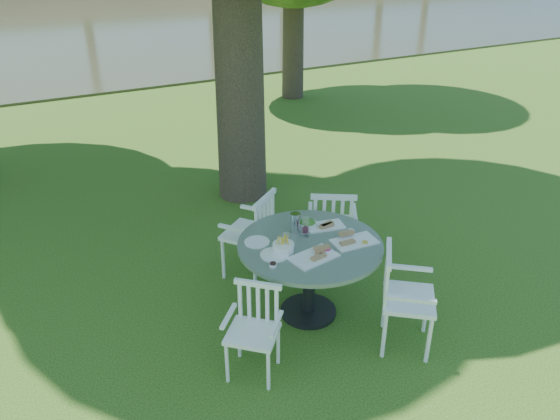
# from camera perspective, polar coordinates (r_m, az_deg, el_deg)

# --- Properties ---
(ground) EXTENTS (140.00, 140.00, 0.00)m
(ground) POSITION_cam_1_polar(r_m,az_deg,el_deg) (5.97, 0.92, -8.07)
(ground) COLOR #20430E
(ground) RESTS_ON ground
(table) EXTENTS (1.38, 1.38, 0.81)m
(table) POSITION_cam_1_polar(r_m,az_deg,el_deg) (5.25, 3.13, -4.97)
(table) COLOR black
(table) RESTS_ON ground
(chair_ne) EXTENTS (0.66, 0.65, 0.97)m
(chair_ne) POSITION_cam_1_polar(r_m,az_deg,el_deg) (6.04, 5.47, -1.42)
(chair_ne) COLOR white
(chair_ne) RESTS_ON ground
(chair_nw) EXTENTS (0.67, 0.67, 0.98)m
(chair_nw) POSITION_cam_1_polar(r_m,az_deg,el_deg) (5.89, -2.61, -2.00)
(chair_nw) COLOR white
(chair_nw) RESTS_ON ground
(chair_sw) EXTENTS (0.57, 0.57, 0.82)m
(chair_sw) POSITION_cam_1_polar(r_m,az_deg,el_deg) (4.72, -2.61, -11.61)
(chair_sw) COLOR white
(chair_sw) RESTS_ON ground
(chair_se) EXTENTS (0.67, 0.67, 0.98)m
(chair_se) POSITION_cam_1_polar(r_m,az_deg,el_deg) (5.03, 12.27, -8.31)
(chair_se) COLOR white
(chair_se) RESTS_ON ground
(tableware) EXTENTS (1.16, 0.77, 0.20)m
(tableware) POSITION_cam_1_polar(r_m,az_deg,el_deg) (5.17, 2.52, -2.94)
(tableware) COLOR white
(tableware) RESTS_ON table
(river) EXTENTS (100.00, 28.00, 0.12)m
(river) POSITION_cam_1_polar(r_m,az_deg,el_deg) (27.58, -24.25, 17.58)
(river) COLOR #34361F
(river) RESTS_ON ground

